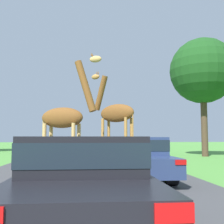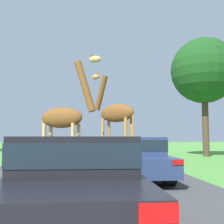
# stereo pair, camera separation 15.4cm
# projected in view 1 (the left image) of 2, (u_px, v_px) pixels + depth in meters

# --- Properties ---
(road) EXTENTS (8.20, 120.00, 0.00)m
(road) POSITION_uv_depth(u_px,v_px,m) (85.00, 151.00, 29.79)
(road) COLOR #424244
(road) RESTS_ON ground
(giraffe_near_road) EXTENTS (2.39, 2.30, 5.20)m
(giraffe_near_road) POSITION_uv_depth(u_px,v_px,m) (114.00, 114.00, 15.01)
(giraffe_near_road) COLOR #B77F3D
(giraffe_near_road) RESTS_ON ground
(giraffe_companion) EXTENTS (2.87, 1.56, 5.22)m
(giraffe_companion) POSITION_uv_depth(u_px,v_px,m) (66.00, 116.00, 12.69)
(giraffe_companion) COLOR tan
(giraffe_companion) RESTS_ON ground
(car_lead_maroon) EXTENTS (1.86, 4.24, 1.46)m
(car_lead_maroon) POSITION_uv_depth(u_px,v_px,m) (83.00, 182.00, 4.33)
(car_lead_maroon) COLOR black
(car_lead_maroon) RESTS_ON ground
(car_queue_right) EXTENTS (1.93, 4.39, 1.43)m
(car_queue_right) POSITION_uv_depth(u_px,v_px,m) (90.00, 146.00, 21.68)
(car_queue_right) COLOR silver
(car_queue_right) RESTS_ON ground
(car_queue_left) EXTENTS (1.92, 4.06, 1.43)m
(car_queue_left) POSITION_uv_depth(u_px,v_px,m) (93.00, 144.00, 29.98)
(car_queue_left) COLOR maroon
(car_queue_left) RESTS_ON ground
(car_far_ahead) EXTENTS (1.73, 4.45, 1.45)m
(car_far_ahead) POSITION_uv_depth(u_px,v_px,m) (139.00, 157.00, 9.72)
(car_far_ahead) COLOR navy
(car_far_ahead) RESTS_ON ground
(tree_right_cluster) EXTENTS (5.04, 5.04, 9.08)m
(tree_right_cluster) POSITION_uv_depth(u_px,v_px,m) (203.00, 71.00, 21.65)
(tree_right_cluster) COLOR #4C3828
(tree_right_cluster) RESTS_ON ground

